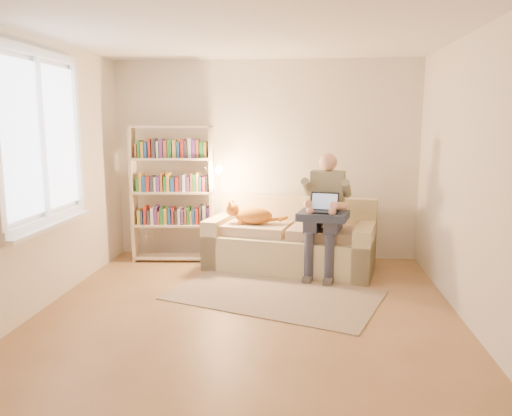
# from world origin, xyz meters

# --- Properties ---
(floor) EXTENTS (4.50, 4.50, 0.00)m
(floor) POSITION_xyz_m (0.00, 0.00, 0.00)
(floor) COLOR olive
(floor) RESTS_ON ground
(ceiling) EXTENTS (4.00, 4.50, 0.02)m
(ceiling) POSITION_xyz_m (0.00, 0.00, 2.60)
(ceiling) COLOR white
(ceiling) RESTS_ON wall_back
(wall_left) EXTENTS (0.02, 4.50, 2.60)m
(wall_left) POSITION_xyz_m (-2.00, 0.00, 1.30)
(wall_left) COLOR silver
(wall_left) RESTS_ON floor
(wall_right) EXTENTS (0.02, 4.50, 2.60)m
(wall_right) POSITION_xyz_m (2.00, 0.00, 1.30)
(wall_right) COLOR silver
(wall_right) RESTS_ON floor
(wall_back) EXTENTS (4.00, 0.02, 2.60)m
(wall_back) POSITION_xyz_m (0.00, 2.25, 1.30)
(wall_back) COLOR silver
(wall_back) RESTS_ON floor
(wall_front) EXTENTS (4.00, 0.02, 2.60)m
(wall_front) POSITION_xyz_m (0.00, -2.25, 1.30)
(wall_front) COLOR silver
(wall_front) RESTS_ON floor
(window) EXTENTS (0.12, 1.52, 1.69)m
(window) POSITION_xyz_m (-1.95, 0.20, 1.38)
(window) COLOR white
(window) RESTS_ON wall_left
(sofa) EXTENTS (2.18, 1.32, 0.86)m
(sofa) POSITION_xyz_m (0.37, 1.74, 0.31)
(sofa) COLOR beige
(sofa) RESTS_ON floor
(person) EXTENTS (0.50, 0.69, 1.44)m
(person) POSITION_xyz_m (0.77, 1.50, 0.81)
(person) COLOR gray
(person) RESTS_ON sofa
(cat) EXTENTS (0.72, 0.34, 0.26)m
(cat) POSITION_xyz_m (-0.14, 1.72, 0.66)
(cat) COLOR orange
(cat) RESTS_ON sofa
(blanket) EXTENTS (0.64, 0.56, 0.09)m
(blanket) POSITION_xyz_m (0.74, 1.37, 0.73)
(blanket) COLOR #252D41
(blanket) RESTS_ON person
(laptop) EXTENTS (0.37, 0.34, 0.27)m
(laptop) POSITION_xyz_m (0.74, 1.38, 0.83)
(laptop) COLOR black
(laptop) RESTS_ON blanket
(bookshelf) EXTENTS (1.19, 0.35, 1.77)m
(bookshelf) POSITION_xyz_m (-1.17, 1.90, 0.98)
(bookshelf) COLOR beige
(bookshelf) RESTS_ON floor
(rug) EXTENTS (2.42, 1.90, 0.01)m
(rug) POSITION_xyz_m (0.22, 0.66, 0.01)
(rug) COLOR gray
(rug) RESTS_ON floor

